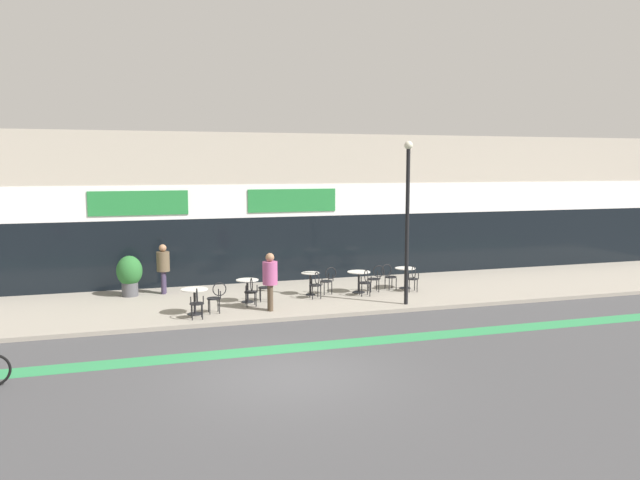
# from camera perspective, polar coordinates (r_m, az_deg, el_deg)

# --- Properties ---
(ground_plane) EXTENTS (120.00, 120.00, 0.00)m
(ground_plane) POSITION_cam_1_polar(r_m,az_deg,el_deg) (13.43, -2.90, -12.33)
(ground_plane) COLOR #424244
(sidewalk_slab) EXTENTS (40.00, 5.50, 0.12)m
(sidewalk_slab) POSITION_cam_1_polar(r_m,az_deg,el_deg) (20.27, -8.03, -5.61)
(sidewalk_slab) COLOR gray
(sidewalk_slab) RESTS_ON ground
(storefront_facade) EXTENTS (40.00, 4.06, 5.58)m
(storefront_facade) POSITION_cam_1_polar(r_m,az_deg,el_deg) (24.52, -9.92, 2.93)
(storefront_facade) COLOR #B2A899
(storefront_facade) RESTS_ON ground
(bike_lane_stripe) EXTENTS (36.00, 0.70, 0.01)m
(bike_lane_stripe) POSITION_cam_1_polar(r_m,az_deg,el_deg) (15.22, -4.73, -10.01)
(bike_lane_stripe) COLOR #2D844C
(bike_lane_stripe) RESTS_ON ground
(bistro_table_0) EXTENTS (0.78, 0.78, 0.75)m
(bistro_table_0) POSITION_cam_1_polar(r_m,az_deg,el_deg) (18.41, -11.40, -5.04)
(bistro_table_0) COLOR black
(bistro_table_0) RESTS_ON sidewalk_slab
(bistro_table_1) EXTENTS (0.70, 0.70, 0.72)m
(bistro_table_1) POSITION_cam_1_polar(r_m,az_deg,el_deg) (19.76, -6.66, -4.20)
(bistro_table_1) COLOR black
(bistro_table_1) RESTS_ON sidewalk_slab
(bistro_table_2) EXTENTS (0.60, 0.60, 0.76)m
(bistro_table_2) POSITION_cam_1_polar(r_m,az_deg,el_deg) (20.70, -0.88, -3.62)
(bistro_table_2) COLOR black
(bistro_table_2) RESTS_ON sidewalk_slab
(bistro_table_3) EXTENTS (0.78, 0.78, 0.72)m
(bistro_table_3) POSITION_cam_1_polar(r_m,az_deg,el_deg) (21.15, 3.57, -3.43)
(bistro_table_3) COLOR black
(bistro_table_3) RESTS_ON sidewalk_slab
(bistro_table_4) EXTENTS (0.72, 0.72, 0.73)m
(bistro_table_4) POSITION_cam_1_polar(r_m,az_deg,el_deg) (22.00, 7.80, -3.07)
(bistro_table_4) COLOR black
(bistro_table_4) RESTS_ON sidewalk_slab
(cafe_chair_0_near) EXTENTS (0.42, 0.58, 0.90)m
(cafe_chair_0_near) POSITION_cam_1_polar(r_m,az_deg,el_deg) (17.81, -11.19, -5.52)
(cafe_chair_0_near) COLOR black
(cafe_chair_0_near) RESTS_ON sidewalk_slab
(cafe_chair_0_side) EXTENTS (0.58, 0.41, 0.90)m
(cafe_chair_0_side) POSITION_cam_1_polar(r_m,az_deg,el_deg) (18.49, -9.46, -5.02)
(cafe_chair_0_side) COLOR black
(cafe_chair_0_side) RESTS_ON sidewalk_slab
(cafe_chair_1_near) EXTENTS (0.42, 0.58, 0.90)m
(cafe_chair_1_near) POSITION_cam_1_polar(r_m,az_deg,el_deg) (19.16, -6.32, -4.55)
(cafe_chair_1_near) COLOR black
(cafe_chair_1_near) RESTS_ON sidewalk_slab
(cafe_chair_1_side) EXTENTS (0.60, 0.45, 0.90)m
(cafe_chair_1_side) POSITION_cam_1_polar(r_m,az_deg,el_deg) (19.87, -4.87, -4.12)
(cafe_chair_1_side) COLOR black
(cafe_chair_1_side) RESTS_ON sidewalk_slab
(cafe_chair_2_near) EXTENTS (0.42, 0.58, 0.90)m
(cafe_chair_2_near) POSITION_cam_1_polar(r_m,az_deg,el_deg) (20.12, -0.37, -3.96)
(cafe_chair_2_near) COLOR black
(cafe_chair_2_near) RESTS_ON sidewalk_slab
(cafe_chair_2_side) EXTENTS (0.60, 0.45, 0.90)m
(cafe_chair_2_side) POSITION_cam_1_polar(r_m,az_deg,el_deg) (20.90, 0.76, -3.55)
(cafe_chair_2_side) COLOR black
(cafe_chair_2_side) RESTS_ON sidewalk_slab
(cafe_chair_3_near) EXTENTS (0.43, 0.59, 0.90)m
(cafe_chair_3_near) POSITION_cam_1_polar(r_m,az_deg,el_deg) (20.57, 4.17, -3.74)
(cafe_chair_3_near) COLOR black
(cafe_chair_3_near) RESTS_ON sidewalk_slab
(cafe_chair_3_side) EXTENTS (0.60, 0.45, 0.90)m
(cafe_chair_3_side) POSITION_cam_1_polar(r_m,az_deg,el_deg) (21.37, 5.14, -3.35)
(cafe_chair_3_side) COLOR black
(cafe_chair_3_side) RESTS_ON sidewalk_slab
(cafe_chair_4_near) EXTENTS (0.46, 0.60, 0.90)m
(cafe_chair_4_near) POSITION_cam_1_polar(r_m,az_deg,el_deg) (21.44, 8.48, -3.36)
(cafe_chair_4_near) COLOR black
(cafe_chair_4_near) RESTS_ON sidewalk_slab
(cafe_chair_4_side) EXTENTS (0.60, 0.45, 0.90)m
(cafe_chair_4_side) POSITION_cam_1_polar(r_m,az_deg,el_deg) (21.74, 6.31, -3.19)
(cafe_chair_4_side) COLOR black
(cafe_chair_4_side) RESTS_ON sidewalk_slab
(planter_pot) EXTENTS (0.83, 0.83, 1.34)m
(planter_pot) POSITION_cam_1_polar(r_m,az_deg,el_deg) (21.45, -17.02, -2.97)
(planter_pot) COLOR #4C4C51
(planter_pot) RESTS_ON sidewalk_slab
(lamp_post) EXTENTS (0.26, 0.26, 5.02)m
(lamp_post) POSITION_cam_1_polar(r_m,az_deg,el_deg) (19.23, 8.00, 2.67)
(lamp_post) COLOR black
(lamp_post) RESTS_ON sidewalk_slab
(pedestrian_near_end) EXTENTS (0.52, 0.52, 1.67)m
(pedestrian_near_end) POSITION_cam_1_polar(r_m,az_deg,el_deg) (21.52, -14.15, -2.18)
(pedestrian_near_end) COLOR #382D47
(pedestrian_near_end) RESTS_ON sidewalk_slab
(pedestrian_far_end) EXTENTS (0.49, 0.49, 1.72)m
(pedestrian_far_end) POSITION_cam_1_polar(r_m,az_deg,el_deg) (18.50, -4.59, -3.34)
(pedestrian_far_end) COLOR #4C3D2D
(pedestrian_far_end) RESTS_ON sidewalk_slab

